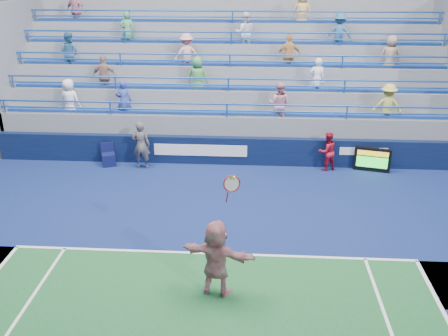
# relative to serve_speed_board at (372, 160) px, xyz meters

# --- Properties ---
(ground) EXTENTS (120.00, 120.00, 0.00)m
(ground) POSITION_rel_serve_speed_board_xyz_m (-5.50, -6.11, -0.46)
(ground) COLOR #333538
(sponsor_wall) EXTENTS (18.00, 0.32, 1.10)m
(sponsor_wall) POSITION_rel_serve_speed_board_xyz_m (-5.50, 0.39, 0.09)
(sponsor_wall) COLOR black
(sponsor_wall) RESTS_ON ground
(bleacher_stand) EXTENTS (18.00, 5.60, 6.13)m
(bleacher_stand) POSITION_rel_serve_speed_board_xyz_m (-5.50, 4.16, 1.08)
(bleacher_stand) COLOR slate
(bleacher_stand) RESTS_ON ground
(serve_speed_board) EXTENTS (1.33, 0.44, 0.92)m
(serve_speed_board) POSITION_rel_serve_speed_board_xyz_m (0.00, 0.00, 0.00)
(serve_speed_board) COLOR black
(serve_speed_board) RESTS_ON ground
(judge_chair) EXTENTS (0.63, 0.65, 0.88)m
(judge_chair) POSITION_rel_serve_speed_board_xyz_m (-10.04, -0.06, -0.18)
(judge_chair) COLOR #0D123F
(judge_chair) RESTS_ON ground
(tennis_player) EXTENTS (1.88, 1.01, 3.10)m
(tennis_player) POSITION_rel_serve_speed_board_xyz_m (-5.25, -7.79, 0.51)
(tennis_player) COLOR silver
(tennis_player) RESTS_ON ground
(line_judge) EXTENTS (0.70, 0.48, 1.85)m
(line_judge) POSITION_rel_serve_speed_board_xyz_m (-8.70, -0.21, 0.46)
(line_judge) COLOR #15183C
(line_judge) RESTS_ON ground
(ball_girl) EXTENTS (0.89, 0.81, 1.50)m
(ball_girl) POSITION_rel_serve_speed_board_xyz_m (-1.69, 0.03, 0.28)
(ball_girl) COLOR #B31429
(ball_girl) RESTS_ON ground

